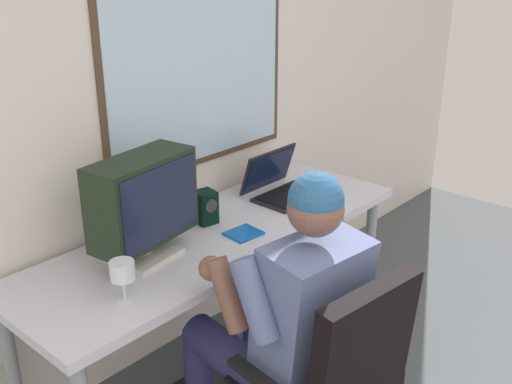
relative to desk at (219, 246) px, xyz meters
name	(u,v)px	position (x,y,z in m)	size (l,w,h in m)	color
wall_rear	(141,77)	(-0.07, 0.37, 0.71)	(5.90, 0.08, 2.72)	silver
desk	(219,246)	(0.00, 0.00, 0.00)	(1.89, 0.63, 0.73)	gray
office_chair	(336,372)	(-0.21, -0.78, -0.14)	(0.59, 0.55, 0.90)	black
person_seated	(284,313)	(-0.18, -0.52, -0.03)	(0.56, 0.83, 1.21)	navy
crt_monitor	(143,201)	(-0.36, 0.04, 0.32)	(0.46, 0.25, 0.42)	beige
laptop	(280,183)	(0.51, 0.07, 0.13)	(0.35, 0.30, 0.22)	black
wine_glass	(122,273)	(-0.61, -0.15, 0.18)	(0.09, 0.09, 0.15)	silver
desk_speaker	(206,207)	(0.03, 0.10, 0.15)	(0.10, 0.11, 0.15)	black
cd_case	(244,233)	(0.05, -0.11, 0.08)	(0.15, 0.14, 0.01)	blue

